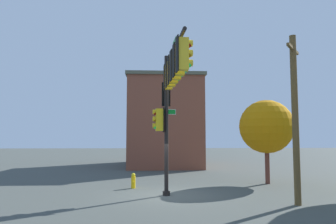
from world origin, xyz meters
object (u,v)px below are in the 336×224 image
fire_hydrant (133,181)px  signal_pole_assembly (171,86)px  utility_pole (295,115)px  tree_near (266,127)px  brick_building (164,123)px

fire_hydrant → signal_pole_assembly: bearing=24.8°
utility_pole → fire_hydrant: 9.08m
utility_pole → tree_near: size_ratio=1.42×
signal_pole_assembly → brick_building: bearing=178.7°
utility_pole → tree_near: 5.80m
signal_pole_assembly → tree_near: 8.24m
signal_pole_assembly → tree_near: bearing=129.6°
fire_hydrant → brick_building: brick_building is taller
signal_pole_assembly → tree_near: size_ratio=1.35×
brick_building → utility_pole: bearing=15.2°
utility_pole → fire_hydrant: bearing=-122.5°
utility_pole → tree_near: bearing=170.7°
fire_hydrant → tree_near: 8.70m
tree_near → brick_building: bearing=-154.5°
signal_pole_assembly → fire_hydrant: bearing=-155.2°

